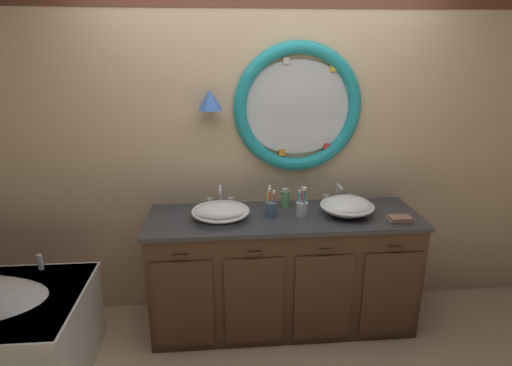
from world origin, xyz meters
TOP-DOWN VIEW (x-y plane):
  - ground_plane at (0.00, 0.00)m, footprint 14.00×14.00m
  - back_wall_assembly at (0.02, 0.59)m, footprint 6.40×0.26m
  - vanity_counter at (0.12, 0.25)m, footprint 1.94×0.63m
  - sink_basin_left at (-0.33, 0.23)m, footprint 0.41×0.41m
  - sink_basin_right at (0.57, 0.23)m, footprint 0.38×0.38m
  - faucet_set_left at (-0.33, 0.47)m, footprint 0.21×0.14m
  - faucet_set_right at (0.57, 0.47)m, footprint 0.24×0.12m
  - toothbrush_holder_left at (0.02, 0.25)m, footprint 0.09×0.09m
  - toothbrush_holder_right at (0.24, 0.23)m, footprint 0.08×0.08m
  - soap_dispenser at (0.15, 0.41)m, footprint 0.06×0.07m
  - folded_hand_towel at (0.90, 0.08)m, footprint 0.16×0.10m

SIDE VIEW (x-z plane):
  - ground_plane at x=0.00m, z-range 0.00..0.00m
  - vanity_counter at x=0.12m, z-range 0.00..0.88m
  - folded_hand_towel at x=0.90m, z-range 0.88..0.92m
  - sink_basin_left at x=-0.33m, z-range 0.88..0.99m
  - faucet_set_right at x=0.57m, z-range 0.86..1.02m
  - toothbrush_holder_left at x=0.02m, z-range 0.83..1.06m
  - toothbrush_holder_right at x=0.24m, z-range 0.83..1.06m
  - faucet_set_left at x=-0.33m, z-range 0.86..1.03m
  - sink_basin_right at x=0.57m, z-range 0.88..1.02m
  - soap_dispenser at x=0.15m, z-range 0.87..1.03m
  - back_wall_assembly at x=0.02m, z-range 0.02..2.62m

